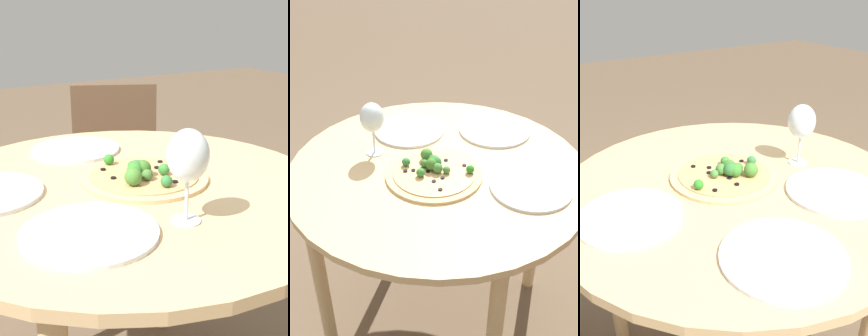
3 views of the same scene
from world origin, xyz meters
TOP-DOWN VIEW (x-y plane):
  - ground_plane at (0.00, 0.00)m, footprint 12.00×12.00m
  - dining_table at (0.00, 0.00)m, footprint 1.03×1.03m
  - pizza at (0.05, 0.00)m, footprint 0.32×0.32m
  - wine_glass at (-0.00, -0.25)m, footprint 0.09×0.09m
  - plate_near at (-0.32, 0.10)m, footprint 0.28×0.28m
  - plate_far at (0.00, 0.32)m, footprint 0.26×0.26m
  - plate_side at (-0.19, -0.20)m, footprint 0.27×0.27m

SIDE VIEW (x-z plane):
  - ground_plane at x=0.00m, z-range 0.00..0.00m
  - dining_table at x=0.00m, z-range 0.28..1.04m
  - plate_near at x=-0.32m, z-range 0.75..0.76m
  - plate_far at x=0.00m, z-range 0.75..0.76m
  - plate_side at x=-0.19m, z-range 0.75..0.76m
  - pizza at x=0.05m, z-range 0.74..0.80m
  - wine_glass at x=0.00m, z-range 0.80..0.99m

